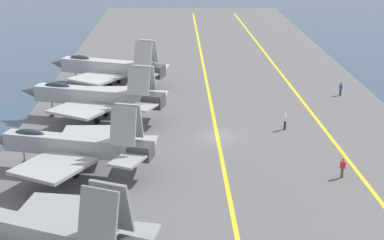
% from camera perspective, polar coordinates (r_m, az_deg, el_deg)
% --- Properties ---
extents(ground_plane, '(2000.00, 2000.00, 0.00)m').
position_cam_1_polar(ground_plane, '(59.75, 2.46, -1.94)').
color(ground_plane, '#2D425B').
extents(carrier_deck, '(182.40, 41.44, 0.40)m').
position_cam_1_polar(carrier_deck, '(59.68, 2.46, -1.76)').
color(carrier_deck, '#565659').
rests_on(carrier_deck, ground).
extents(deck_stripe_foul_line, '(164.13, 3.88, 0.01)m').
position_cam_1_polar(deck_stripe_foul_line, '(61.46, 13.13, -1.44)').
color(deck_stripe_foul_line, yellow).
rests_on(deck_stripe_foul_line, carrier_deck).
extents(deck_stripe_centerline, '(164.16, 0.36, 0.01)m').
position_cam_1_polar(deck_stripe_centerline, '(59.61, 2.46, -1.58)').
color(deck_stripe_centerline, yellow).
rests_on(deck_stripe_centerline, carrier_deck).
extents(parked_jet_nearest, '(13.15, 16.92, 6.64)m').
position_cam_1_polar(parked_jet_nearest, '(38.34, -15.65, -10.34)').
color(parked_jet_nearest, gray).
rests_on(parked_jet_nearest, carrier_deck).
extents(parked_jet_second, '(13.18, 15.31, 6.47)m').
position_cam_1_polar(parked_jet_second, '(51.35, -11.57, -2.41)').
color(parked_jet_second, '#93999E').
rests_on(parked_jet_second, carrier_deck).
extents(parked_jet_third, '(12.09, 16.81, 6.31)m').
position_cam_1_polar(parked_jet_third, '(64.59, -9.59, 2.30)').
color(parked_jet_third, '#9EA3A8').
rests_on(parked_jet_third, carrier_deck).
extents(parked_jet_fourth, '(13.03, 16.45, 6.32)m').
position_cam_1_polar(parked_jet_fourth, '(78.37, -8.19, 5.08)').
color(parked_jet_fourth, '#A8AAAF').
rests_on(parked_jet_fourth, carrier_deck).
extents(crew_red_vest, '(0.34, 0.43, 1.74)m').
position_cam_1_polar(crew_red_vest, '(51.48, 14.40, -4.44)').
color(crew_red_vest, '#4C473D').
rests_on(crew_red_vest, carrier_deck).
extents(crew_blue_vest, '(0.42, 0.33, 1.70)m').
position_cam_1_polar(crew_blue_vest, '(75.52, 14.23, 3.01)').
color(crew_blue_vest, '#232328').
rests_on(crew_blue_vest, carrier_deck).
extents(crew_white_vest, '(0.46, 0.41, 1.81)m').
position_cam_1_polar(crew_white_vest, '(61.90, 9.01, -0.04)').
color(crew_white_vest, '#232328').
rests_on(crew_white_vest, carrier_deck).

